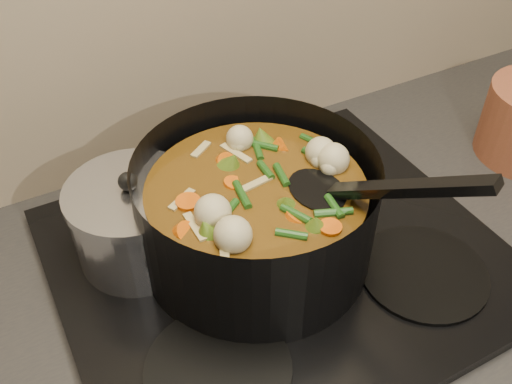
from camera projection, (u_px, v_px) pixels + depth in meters
name	position (u px, v px, depth m)	size (l,w,h in m)	color
stovetop	(279.00, 257.00, 0.84)	(0.62, 0.54, 0.03)	black
stockpot	(257.00, 213.00, 0.79)	(0.39, 0.43, 0.24)	black
saucepan	(135.00, 221.00, 0.79)	(0.18, 0.18, 0.15)	silver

